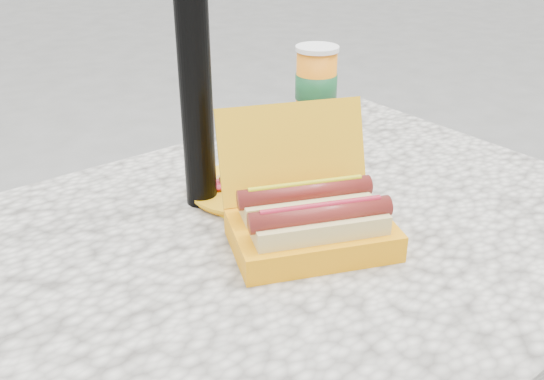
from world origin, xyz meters
TOP-DOWN VIEW (x-y plane):
  - picnic_table at (0.00, 0.00)m, footprint 1.20×0.80m
  - hotdog_box at (0.05, -0.05)m, footprint 0.29×0.27m
  - fries_plate at (0.08, 0.13)m, footprint 0.20×0.28m
  - soda_cup at (0.39, 0.32)m, footprint 0.09×0.09m

SIDE VIEW (x-z plane):
  - picnic_table at x=0.00m, z-range 0.27..1.02m
  - fries_plate at x=0.08m, z-range 0.74..0.78m
  - hotdog_box at x=0.05m, z-range 0.70..0.88m
  - soda_cup at x=0.39m, z-range 0.75..0.92m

